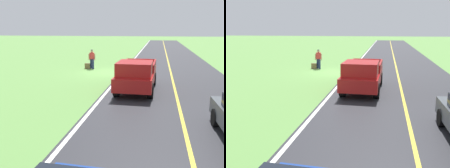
# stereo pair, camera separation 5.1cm
# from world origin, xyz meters

# --- Properties ---
(ground_plane) EXTENTS (200.00, 200.00, 0.00)m
(ground_plane) POSITION_xyz_m (0.00, 0.00, 0.00)
(ground_plane) COLOR #609347
(road_surface) EXTENTS (8.15, 120.00, 0.00)m
(road_surface) POSITION_xyz_m (-5.21, 0.00, 0.00)
(road_surface) COLOR #28282D
(road_surface) RESTS_ON ground
(lane_edge_line) EXTENTS (0.16, 117.60, 0.00)m
(lane_edge_line) POSITION_xyz_m (-1.31, 0.00, 0.01)
(lane_edge_line) COLOR silver
(lane_edge_line) RESTS_ON ground
(lane_centre_line) EXTENTS (0.14, 117.60, 0.00)m
(lane_centre_line) POSITION_xyz_m (-5.21, 0.00, 0.01)
(lane_centre_line) COLOR gold
(lane_centre_line) RESTS_ON ground
(hitchhiker_walking) EXTENTS (0.62, 0.51, 1.75)m
(hitchhiker_walking) POSITION_xyz_m (1.72, -1.75, 0.98)
(hitchhiker_walking) COLOR navy
(hitchhiker_walking) RESTS_ON ground
(suitcase_carried) EXTENTS (0.48, 0.24, 0.49)m
(suitcase_carried) POSITION_xyz_m (2.13, -1.63, 0.25)
(suitcase_carried) COLOR brown
(suitcase_carried) RESTS_ON ground
(pickup_truck_passing) EXTENTS (2.20, 5.45, 1.82)m
(pickup_truck_passing) POSITION_xyz_m (-2.96, 6.04, 0.97)
(pickup_truck_passing) COLOR #B21919
(pickup_truck_passing) RESTS_ON ground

